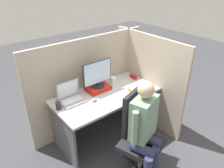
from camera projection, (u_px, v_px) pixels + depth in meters
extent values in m
plane|color=#3D3D42|center=(122.00, 148.00, 3.12)|extent=(12.00, 12.00, 0.00)
cube|color=tan|center=(90.00, 84.00, 3.30)|extent=(1.97, 0.04, 1.45)
cube|color=tan|center=(147.00, 81.00, 3.40)|extent=(0.04, 1.38, 1.45)
cube|color=#B7B7B2|center=(106.00, 95.00, 3.03)|extent=(1.47, 0.73, 0.03)
cube|color=#4C4C51|center=(64.00, 137.00, 2.82)|extent=(0.03, 0.62, 0.70)
cube|color=#4C4C51|center=(140.00, 100.00, 3.59)|extent=(0.03, 0.62, 0.70)
cube|color=red|center=(98.00, 88.00, 3.12)|extent=(0.33, 0.24, 0.06)
cylinder|color=#232328|center=(98.00, 86.00, 3.10)|extent=(0.19, 0.19, 0.01)
cylinder|color=#232328|center=(98.00, 84.00, 3.09)|extent=(0.04, 0.04, 0.04)
cube|color=#232328|center=(97.00, 72.00, 3.00)|extent=(0.45, 0.02, 0.34)
cube|color=silver|center=(98.00, 73.00, 3.00)|extent=(0.43, 0.00, 0.31)
cube|color=#99999E|center=(73.00, 101.00, 2.85)|extent=(0.32, 0.24, 0.02)
cube|color=silver|center=(72.00, 100.00, 2.85)|extent=(0.27, 0.13, 0.00)
cube|color=#99999E|center=(68.00, 89.00, 2.86)|extent=(0.32, 0.03, 0.24)
cube|color=silver|center=(68.00, 89.00, 2.86)|extent=(0.28, 0.02, 0.21)
ellipsoid|color=gray|center=(94.00, 100.00, 2.85)|extent=(0.08, 0.05, 0.04)
cube|color=#A31919|center=(133.00, 77.00, 3.45)|extent=(0.05, 0.13, 0.05)
cone|color=orange|center=(132.00, 91.00, 3.06)|extent=(0.04, 0.12, 0.04)
cylinder|color=green|center=(128.00, 89.00, 3.11)|extent=(0.02, 0.02, 0.02)
cylinder|color=black|center=(139.00, 167.00, 2.80)|extent=(0.10, 0.10, 0.04)
cube|color=black|center=(144.00, 160.00, 2.90)|extent=(0.28, 0.12, 0.04)
cube|color=black|center=(132.00, 161.00, 2.89)|extent=(0.04, 0.28, 0.04)
cylinder|color=gray|center=(140.00, 157.00, 2.71)|extent=(0.05, 0.05, 0.34)
cube|color=black|center=(141.00, 145.00, 2.61)|extent=(0.58, 0.58, 0.07)
cube|color=black|center=(133.00, 111.00, 2.67)|extent=(0.43, 0.18, 0.57)
cylinder|color=#282D4C|center=(143.00, 150.00, 2.42)|extent=(0.19, 0.30, 0.11)
cylinder|color=#282D4C|center=(149.00, 140.00, 2.55)|extent=(0.19, 0.30, 0.11)
cylinder|color=#282D4C|center=(154.00, 164.00, 2.55)|extent=(0.09, 0.09, 0.50)
cube|color=gray|center=(144.00, 118.00, 2.42)|extent=(0.38, 0.29, 0.51)
sphere|color=#D8A884|center=(146.00, 89.00, 2.25)|extent=(0.18, 0.18, 0.18)
cylinder|color=gray|center=(135.00, 128.00, 2.27)|extent=(0.07, 0.07, 0.40)
cylinder|color=gray|center=(151.00, 109.00, 2.57)|extent=(0.07, 0.07, 0.40)
cylinder|color=white|center=(113.00, 80.00, 3.29)|extent=(0.08, 0.08, 0.10)
cylinder|color=#28282D|center=(58.00, 106.00, 2.68)|extent=(0.07, 0.07, 0.10)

